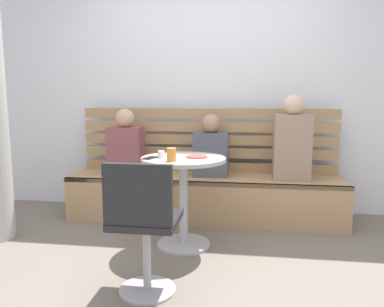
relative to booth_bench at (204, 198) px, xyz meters
The scene contains 13 objects.
ground 1.22m from the booth_bench, 90.00° to the right, with size 8.00×8.00×0.00m, color #70665B.
back_wall 1.31m from the booth_bench, 90.00° to the left, with size 5.20×0.10×2.90m, color silver.
booth_bench is the anchor object (origin of this frame).
booth_backrest 0.61m from the booth_bench, 90.00° to the left, with size 2.65×0.04×0.66m.
cafe_table 0.76m from the booth_bench, 97.89° to the right, with size 0.68×0.68×0.74m.
white_chair 1.54m from the booth_bench, 97.75° to the right, with size 0.40×0.40×0.85m.
person_adult 1.01m from the booth_bench, ahead, with size 0.34×0.22×0.80m.
person_child_left 0.49m from the booth_bench, 32.86° to the left, with size 0.34×0.22×0.62m.
person_child_middle 0.95m from the booth_bench, behind, with size 0.34×0.22×0.67m.
cup_espresso_small 0.95m from the booth_bench, 110.30° to the right, with size 0.06×0.06×0.06m, color silver.
cup_tumbler_orange 1.06m from the booth_bench, 100.04° to the right, with size 0.07×0.07×0.10m, color orange.
plate_small 0.86m from the booth_bench, 89.09° to the right, with size 0.17×0.17×0.01m, color #DB4C42.
phone_on_table 1.00m from the booth_bench, 114.33° to the right, with size 0.07×0.14×0.01m, color black.
Camera 1 is at (0.38, -2.37, 1.21)m, focal length 34.55 mm.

